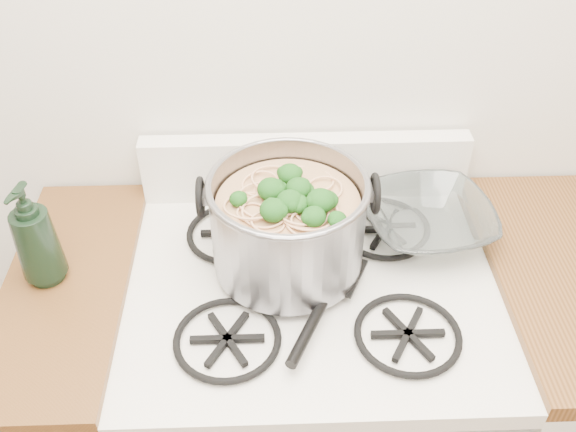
{
  "coord_description": "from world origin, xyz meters",
  "views": [
    {
      "loc": [
        -0.08,
        0.34,
        1.86
      ],
      "look_at": [
        -0.05,
        1.31,
        1.05
      ],
      "focal_mm": 40.0,
      "sensor_mm": 36.0,
      "label": 1
    }
  ],
  "objects_px": {
    "stock_pot": "(288,225)",
    "spatula": "(339,271)",
    "glass_bowl": "(427,226)",
    "bottle": "(34,234)",
    "gas_range": "(308,412)"
  },
  "relations": [
    {
      "from": "stock_pot",
      "to": "spatula",
      "type": "distance_m",
      "value": 0.14
    },
    {
      "from": "spatula",
      "to": "glass_bowl",
      "type": "height_order",
      "value": "glass_bowl"
    },
    {
      "from": "spatula",
      "to": "bottle",
      "type": "height_order",
      "value": "bottle"
    },
    {
      "from": "glass_bowl",
      "to": "bottle",
      "type": "height_order",
      "value": "bottle"
    },
    {
      "from": "gas_range",
      "to": "glass_bowl",
      "type": "distance_m",
      "value": 0.58
    },
    {
      "from": "gas_range",
      "to": "glass_bowl",
      "type": "bearing_deg",
      "value": 26.93
    },
    {
      "from": "gas_range",
      "to": "bottle",
      "type": "relative_size",
      "value": 4.0
    },
    {
      "from": "stock_pot",
      "to": "glass_bowl",
      "type": "relative_size",
      "value": 3.14
    },
    {
      "from": "stock_pot",
      "to": "glass_bowl",
      "type": "height_order",
      "value": "stock_pot"
    },
    {
      "from": "spatula",
      "to": "stock_pot",
      "type": "bearing_deg",
      "value": -178.28
    },
    {
      "from": "glass_bowl",
      "to": "gas_range",
      "type": "bearing_deg",
      "value": -153.07
    },
    {
      "from": "stock_pot",
      "to": "glass_bowl",
      "type": "bearing_deg",
      "value": 15.16
    },
    {
      "from": "gas_range",
      "to": "glass_bowl",
      "type": "height_order",
      "value": "glass_bowl"
    },
    {
      "from": "glass_bowl",
      "to": "bottle",
      "type": "xyz_separation_m",
      "value": [
        -0.8,
        -0.11,
        0.1
      ]
    },
    {
      "from": "glass_bowl",
      "to": "spatula",
      "type": "bearing_deg",
      "value": -148.17
    }
  ]
}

